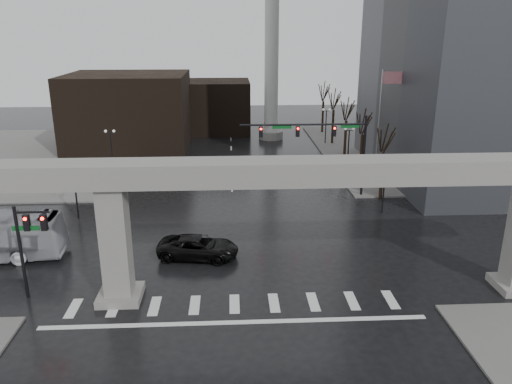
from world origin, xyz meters
TOP-DOWN VIEW (x-y plane):
  - ground at (0.00, 0.00)m, footprint 160.00×160.00m
  - sidewalk_ne at (26.00, 36.00)m, footprint 28.00×36.00m
  - sidewalk_nw at (-26.00, 36.00)m, footprint 28.00×36.00m
  - elevated_guideway at (1.26, 0.00)m, footprint 48.00×2.60m
  - building_far_left at (-14.00, 42.00)m, footprint 16.00×14.00m
  - building_far_mid at (-2.00, 52.00)m, footprint 10.00×10.00m
  - smokestack at (6.00, 46.00)m, footprint 3.60×3.60m
  - signal_mast_arm at (8.99, 18.80)m, footprint 12.12×0.43m
  - signal_left_pole at (-12.25, 0.50)m, footprint 2.30×0.30m
  - flagpole_assembly at (15.29, 22.00)m, footprint 2.06×0.12m
  - lamp_right_0 at (13.50, 14.00)m, footprint 1.22×0.32m
  - lamp_right_1 at (13.50, 28.00)m, footprint 1.22×0.32m
  - lamp_right_2 at (13.50, 42.00)m, footprint 1.22×0.32m
  - lamp_left_0 at (-13.50, 14.00)m, footprint 1.22×0.32m
  - lamp_left_1 at (-13.50, 28.00)m, footprint 1.22×0.32m
  - lamp_left_2 at (-13.50, 42.00)m, footprint 1.22×0.32m
  - tree_right_0 at (14.53, 18.02)m, footprint 1.09×1.58m
  - tree_right_1 at (14.53, 26.02)m, footprint 1.09×1.61m
  - tree_right_2 at (14.53, 34.02)m, footprint 1.10×1.63m
  - tree_right_3 at (14.53, 42.02)m, footprint 1.11×1.66m
  - tree_right_4 at (14.53, 50.02)m, footprint 1.12×1.69m
  - pickup_truck at (-2.54, 5.58)m, footprint 6.14×3.53m
  - far_car at (-3.50, 26.78)m, footprint 2.45×4.83m

SIDE VIEW (x-z plane):
  - ground at x=0.00m, z-range 0.00..0.00m
  - sidewalk_ne at x=26.00m, z-range 0.00..0.15m
  - sidewalk_nw at x=-26.00m, z-range 0.00..0.15m
  - far_car at x=-3.50m, z-range 0.00..1.58m
  - pickup_truck at x=-2.54m, z-range 0.00..1.61m
  - tree_right_0 at x=14.53m, z-range -0.97..6.54m
  - tree_right_1 at x=14.53m, z-range -0.99..6.69m
  - tree_right_2 at x=14.53m, z-range -1.01..6.84m
  - tree_right_3 at x=14.53m, z-range -1.03..6.99m
  - tree_right_4 at x=14.53m, z-range -1.05..7.14m
  - lamp_right_0 at x=13.50m, z-range 0.92..6.03m
  - lamp_right_1 at x=13.50m, z-range 0.92..6.03m
  - lamp_right_2 at x=13.50m, z-range 0.92..6.03m
  - lamp_left_0 at x=-13.50m, z-range 0.92..6.03m
  - lamp_left_1 at x=-13.50m, z-range 0.92..6.03m
  - lamp_left_2 at x=-13.50m, z-range 0.92..6.03m
  - building_far_mid at x=-2.00m, z-range 0.00..8.00m
  - signal_left_pole at x=-12.25m, z-range 1.07..7.07m
  - building_far_left at x=-14.00m, z-range 0.00..10.00m
  - signal_mast_arm at x=8.99m, z-range 1.83..9.83m
  - elevated_guideway at x=1.26m, z-range 2.53..11.23m
  - flagpole_assembly at x=15.29m, z-range 1.53..13.53m
  - smokestack at x=6.00m, z-range -1.65..28.35m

